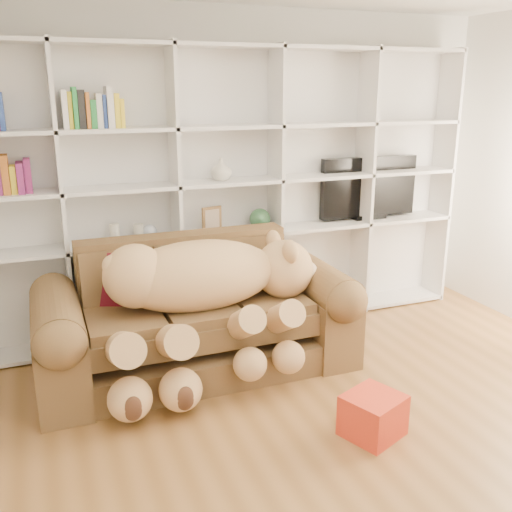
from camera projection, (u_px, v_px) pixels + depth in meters
name	position (u px, v px, depth m)	size (l,w,h in m)	color
floor	(366.00, 486.00, 3.07)	(5.00, 5.00, 0.00)	brown
wall_back	(220.00, 173.00, 4.91)	(5.00, 0.02, 2.70)	silver
bookshelf	(197.00, 182.00, 4.72)	(4.43, 0.35, 2.40)	silver
sofa	(197.00, 322.00, 4.28)	(2.30, 0.99, 0.97)	brown
teddy_bear	(204.00, 292.00, 4.02)	(1.71, 0.94, 0.99)	tan
throw_pillow	(125.00, 281.00, 4.16)	(0.42, 0.14, 0.42)	#5C0F1C
gift_box	(373.00, 415.00, 3.49)	(0.33, 0.31, 0.26)	red
tv	(368.00, 188.00, 5.33)	(0.97, 0.18, 0.58)	black
picture_frame	(212.00, 220.00, 4.80)	(0.18, 0.03, 0.22)	brown
green_vase	(260.00, 219.00, 4.96)	(0.18, 0.18, 0.18)	#2F5D38
figurine_tall	(115.00, 233.00, 4.53)	(0.08, 0.08, 0.16)	beige
figurine_short	(139.00, 232.00, 4.60)	(0.08, 0.08, 0.14)	beige
snow_globe	(150.00, 232.00, 4.63)	(0.12, 0.12, 0.12)	silver
shelf_vase	(221.00, 169.00, 4.71)	(0.18, 0.18, 0.18)	beige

